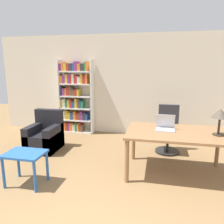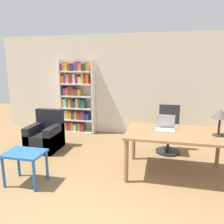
{
  "view_description": "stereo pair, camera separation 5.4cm",
  "coord_description": "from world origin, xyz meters",
  "px_view_note": "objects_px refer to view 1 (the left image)",
  "views": [
    {
      "loc": [
        0.57,
        -1.36,
        1.88
      ],
      "look_at": [
        -0.27,
        2.55,
        1.02
      ],
      "focal_mm": 35.0,
      "sensor_mm": 36.0,
      "label": 1
    },
    {
      "loc": [
        0.62,
        -1.35,
        1.88
      ],
      "look_at": [
        -0.27,
        2.55,
        1.02
      ],
      "focal_mm": 35.0,
      "sensor_mm": 36.0,
      "label": 2
    }
  ],
  "objects_px": {
    "laptop": "(165,127)",
    "armchair": "(45,137)",
    "table_lamp": "(220,115)",
    "bookshelf": "(74,97)",
    "office_chair": "(168,131)",
    "desk": "(177,137)",
    "side_table_blue": "(25,158)"
  },
  "relations": [
    {
      "from": "desk",
      "to": "bookshelf",
      "type": "distance_m",
      "value": 3.32
    },
    {
      "from": "armchair",
      "to": "bookshelf",
      "type": "xyz_separation_m",
      "value": [
        0.18,
        1.4,
        0.71
      ]
    },
    {
      "from": "table_lamp",
      "to": "laptop",
      "type": "bearing_deg",
      "value": 170.87
    },
    {
      "from": "office_chair",
      "to": "desk",
      "type": "bearing_deg",
      "value": -84.66
    },
    {
      "from": "armchair",
      "to": "bookshelf",
      "type": "distance_m",
      "value": 1.58
    },
    {
      "from": "office_chair",
      "to": "bookshelf",
      "type": "height_order",
      "value": "bookshelf"
    },
    {
      "from": "laptop",
      "to": "side_table_blue",
      "type": "xyz_separation_m",
      "value": [
        -2.16,
        -0.95,
        -0.39
      ]
    },
    {
      "from": "table_lamp",
      "to": "bookshelf",
      "type": "xyz_separation_m",
      "value": [
        -3.28,
        2.04,
        -0.11
      ]
    },
    {
      "from": "laptop",
      "to": "armchair",
      "type": "distance_m",
      "value": 2.73
    },
    {
      "from": "armchair",
      "to": "side_table_blue",
      "type": "bearing_deg",
      "value": -71.98
    },
    {
      "from": "desk",
      "to": "office_chair",
      "type": "bearing_deg",
      "value": 95.34
    },
    {
      "from": "laptop",
      "to": "office_chair",
      "type": "xyz_separation_m",
      "value": [
        0.09,
        0.97,
        -0.37
      ]
    },
    {
      "from": "laptop",
      "to": "bookshelf",
      "type": "distance_m",
      "value": 3.11
    },
    {
      "from": "table_lamp",
      "to": "office_chair",
      "type": "height_order",
      "value": "table_lamp"
    },
    {
      "from": "side_table_blue",
      "to": "bookshelf",
      "type": "bearing_deg",
      "value": 95.77
    },
    {
      "from": "desk",
      "to": "table_lamp",
      "type": "height_order",
      "value": "table_lamp"
    },
    {
      "from": "armchair",
      "to": "desk",
      "type": "bearing_deg",
      "value": -11.71
    },
    {
      "from": "laptop",
      "to": "armchair",
      "type": "height_order",
      "value": "laptop"
    },
    {
      "from": "desk",
      "to": "side_table_blue",
      "type": "xyz_separation_m",
      "value": [
        -2.35,
        -0.86,
        -0.25
      ]
    },
    {
      "from": "desk",
      "to": "table_lamp",
      "type": "distance_m",
      "value": 0.77
    },
    {
      "from": "desk",
      "to": "bookshelf",
      "type": "height_order",
      "value": "bookshelf"
    },
    {
      "from": "bookshelf",
      "to": "office_chair",
      "type": "bearing_deg",
      "value": -20.12
    },
    {
      "from": "table_lamp",
      "to": "office_chair",
      "type": "relative_size",
      "value": 0.42
    },
    {
      "from": "desk",
      "to": "armchair",
      "type": "distance_m",
      "value": 2.91
    },
    {
      "from": "laptop",
      "to": "armchair",
      "type": "xyz_separation_m",
      "value": [
        -2.63,
        0.5,
        -0.54
      ]
    },
    {
      "from": "laptop",
      "to": "armchair",
      "type": "bearing_deg",
      "value": 169.23
    },
    {
      "from": "desk",
      "to": "laptop",
      "type": "bearing_deg",
      "value": 156.27
    },
    {
      "from": "table_lamp",
      "to": "side_table_blue",
      "type": "bearing_deg",
      "value": -164.79
    },
    {
      "from": "laptop",
      "to": "desk",
      "type": "bearing_deg",
      "value": -23.73
    },
    {
      "from": "side_table_blue",
      "to": "desk",
      "type": "bearing_deg",
      "value": 20.11
    },
    {
      "from": "table_lamp",
      "to": "bookshelf",
      "type": "distance_m",
      "value": 3.86
    },
    {
      "from": "laptop",
      "to": "office_chair",
      "type": "distance_m",
      "value": 1.04
    }
  ]
}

